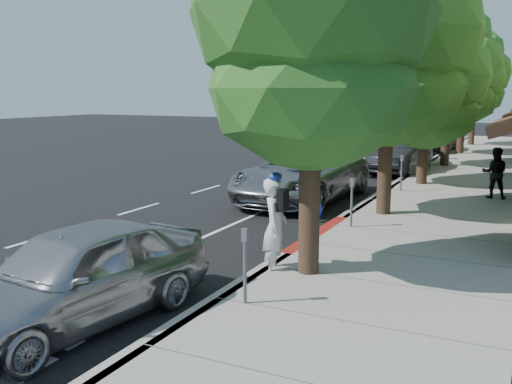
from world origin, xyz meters
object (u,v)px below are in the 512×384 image
Objects in this scene: street_tree_4 at (464,78)px; dark_suv_far at (437,140)px; bicycle at (295,198)px; dark_sedan at (400,154)px; cyclist at (275,227)px; pedestrian at (495,173)px; street_tree_1 at (390,38)px; near_car_a at (77,275)px; street_tree_5 at (475,74)px; street_tree_0 at (312,17)px; silver_suv at (302,175)px; white_pickup at (401,149)px; street_tree_3 at (450,68)px; street_tree_2 at (426,79)px.

street_tree_4 is 3.88m from dark_suv_far.
bicycle is 0.42× the size of dark_sedan.
pedestrian is at bearing -33.84° from cyclist.
dark_suv_far is 15.44m from pedestrian.
street_tree_1 reaches higher than near_car_a.
street_tree_5 is 3.89× the size of cyclist.
street_tree_0 is 5.97m from near_car_a.
dark_suv_far is at bearing 87.18° from silver_suv.
white_pickup is 1.37× the size of near_car_a.
street_tree_0 is 30.00m from street_tree_5.
near_car_a is (-1.77, -3.53, -0.18)m from cyclist.
near_car_a is at bearing -99.56° from white_pickup.
street_tree_0 is at bearing -91.65° from white_pickup.
cyclist reaches higher than pedestrian.
dark_suv_far is 0.98× the size of near_car_a.
street_tree_1 is 5.39m from silver_suv.
street_tree_3 is at bearing 90.00° from street_tree_0.
street_tree_1 is at bearing -76.96° from dark_sedan.
dark_sedan is (-1.63, -8.27, -3.46)m from street_tree_4.
street_tree_1 is at bearing -90.00° from street_tree_5.
dark_suv_far is (0.93, 19.85, 0.22)m from bicycle.
near_car_a is 2.82× the size of pedestrian.
street_tree_0 reaches higher than cyclist.
street_tree_4 reaches higher than dark_sedan.
silver_suv reaches higher than near_car_a.
street_tree_1 is 1.16× the size of street_tree_4.
street_tree_0 is at bearing -84.71° from dark_suv_far.
street_tree_5 is 14.87m from dark_sedan.
street_tree_3 is 13.82m from bicycle.
street_tree_0 is 17.55m from white_pickup.
dark_sedan reaches higher than dark_suv_far.
silver_suv is (-3.10, 1.50, -4.15)m from street_tree_1.
bicycle is 0.47× the size of dark_suv_far.
cyclist reaches higher than near_car_a.
street_tree_2 reaches higher than bicycle.
street_tree_4 reaches higher than cyclist.
cyclist is 7.93m from silver_suv.
street_tree_3 is 1.08× the size of street_tree_4.
white_pickup is 20.59m from near_car_a.
dark_sedan is at bearing -125.65° from street_tree_3.
street_tree_5 reaches higher than dark_suv_far.
street_tree_5 is at bearing 76.86° from dark_suv_far.
silver_suv is at bearing 154.18° from street_tree_1.
bicycle is at bearing -95.32° from street_tree_5.
bicycle is 2.63m from silver_suv.
street_tree_2 is (0.00, 12.00, -0.84)m from street_tree_0.
cyclist is at bearing -93.26° from street_tree_2.
cyclist is at bearing 70.89° from near_car_a.
street_tree_3 is 9.23m from pedestrian.
street_tree_0 is 11.02m from pedestrian.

